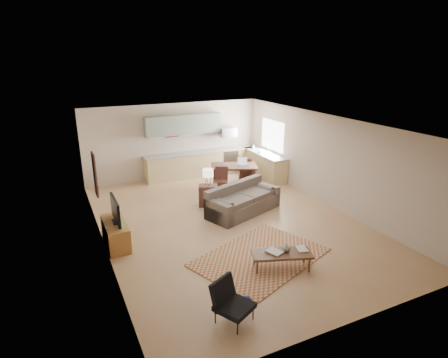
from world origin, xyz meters
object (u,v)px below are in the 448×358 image
coffee_table (281,261)px  dining_table (234,176)px  sofa (244,199)px  tv_credenza (116,233)px  console_table (208,196)px  armchair (234,303)px

coffee_table → dining_table: dining_table is taller
sofa → dining_table: 2.20m
sofa → dining_table: size_ratio=1.55×
tv_credenza → console_table: (2.95, 1.28, 0.03)m
console_table → tv_credenza: bearing=-132.1°
tv_credenza → dining_table: bearing=29.2°
coffee_table → dining_table: (1.41, 5.06, 0.19)m
sofa → console_table: sofa is taller
coffee_table → console_table: console_table is taller
sofa → dining_table: bearing=50.6°
armchair → console_table: bearing=44.4°
sofa → armchair: bearing=-140.1°
coffee_table → tv_credenza: 3.95m
tv_credenza → console_table: 3.22m
coffee_table → dining_table: 5.25m
sofa → tv_credenza: (-3.66, -0.38, -0.12)m
coffee_table → armchair: armchair is taller
tv_credenza → armchair: bearing=-70.1°
tv_credenza → dining_table: 5.04m
sofa → coffee_table: sofa is taller
coffee_table → armchair: bearing=-127.6°
sofa → console_table: 1.15m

